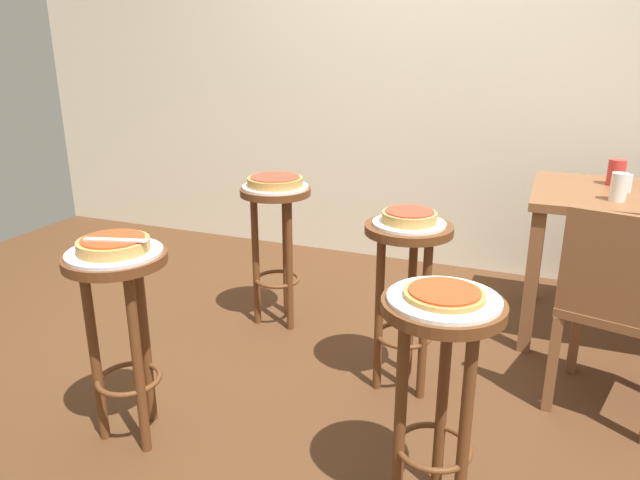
% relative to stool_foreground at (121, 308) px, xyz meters
% --- Properties ---
extents(ground_plane, '(6.00, 6.00, 0.00)m').
position_rel_stool_foreground_xyz_m(ground_plane, '(0.60, 0.65, -0.52)').
color(ground_plane, '#4C2D19').
extents(back_wall, '(6.00, 0.10, 3.00)m').
position_rel_stool_foreground_xyz_m(back_wall, '(0.60, 2.30, 0.98)').
color(back_wall, beige).
rests_on(back_wall, ground_plane).
extents(stool_foreground, '(0.35, 0.35, 0.73)m').
position_rel_stool_foreground_xyz_m(stool_foreground, '(0.00, 0.00, 0.00)').
color(stool_foreground, '#5B3319').
rests_on(stool_foreground, ground_plane).
extents(serving_plate_foreground, '(0.32, 0.32, 0.01)m').
position_rel_stool_foreground_xyz_m(serving_plate_foreground, '(-0.00, -0.00, 0.21)').
color(serving_plate_foreground, silver).
rests_on(serving_plate_foreground, stool_foreground).
extents(pizza_foreground, '(0.24, 0.24, 0.05)m').
position_rel_stool_foreground_xyz_m(pizza_foreground, '(-0.00, -0.00, 0.24)').
color(pizza_foreground, tan).
rests_on(pizza_foreground, serving_plate_foreground).
extents(stool_middle, '(0.35, 0.35, 0.73)m').
position_rel_stool_foreground_xyz_m(stool_middle, '(1.11, 0.03, 0.00)').
color(stool_middle, '#5B3319').
rests_on(stool_middle, ground_plane).
extents(serving_plate_middle, '(0.32, 0.32, 0.01)m').
position_rel_stool_foreground_xyz_m(serving_plate_middle, '(1.11, 0.03, 0.21)').
color(serving_plate_middle, white).
rests_on(serving_plate_middle, stool_middle).
extents(pizza_middle, '(0.23, 0.23, 0.02)m').
position_rel_stool_foreground_xyz_m(pizza_middle, '(1.11, 0.03, 0.22)').
color(pizza_middle, '#B78442').
rests_on(pizza_middle, serving_plate_middle).
extents(stool_leftside, '(0.35, 0.35, 0.73)m').
position_rel_stool_foreground_xyz_m(stool_leftside, '(0.85, 0.71, 0.00)').
color(stool_leftside, '#5B3319').
rests_on(stool_leftside, ground_plane).
extents(serving_plate_leftside, '(0.29, 0.29, 0.01)m').
position_rel_stool_foreground_xyz_m(serving_plate_leftside, '(0.85, 0.71, 0.21)').
color(serving_plate_leftside, silver).
rests_on(serving_plate_leftside, stool_leftside).
extents(pizza_leftside, '(0.22, 0.22, 0.05)m').
position_rel_stool_foreground_xyz_m(pizza_leftside, '(0.85, 0.71, 0.24)').
color(pizza_leftside, tan).
rests_on(pizza_leftside, serving_plate_leftside).
extents(stool_rear, '(0.35, 0.35, 0.73)m').
position_rel_stool_foreground_xyz_m(stool_rear, '(0.09, 1.07, 0.00)').
color(stool_rear, '#5B3319').
rests_on(stool_rear, ground_plane).
extents(serving_plate_rear, '(0.33, 0.33, 0.01)m').
position_rel_stool_foreground_xyz_m(serving_plate_rear, '(0.09, 1.07, 0.21)').
color(serving_plate_rear, silver).
rests_on(serving_plate_rear, stool_rear).
extents(pizza_rear, '(0.27, 0.27, 0.05)m').
position_rel_stool_foreground_xyz_m(pizza_rear, '(0.09, 1.07, 0.24)').
color(pizza_rear, '#B78442').
rests_on(pizza_rear, serving_plate_rear).
extents(dining_table, '(0.97, 0.75, 0.74)m').
position_rel_stool_foreground_xyz_m(dining_table, '(1.75, 1.56, 0.10)').
color(dining_table, brown).
rests_on(dining_table, ground_plane).
extents(cup_near_edge, '(0.07, 0.07, 0.13)m').
position_rel_stool_foreground_xyz_m(cup_near_edge, '(1.63, 1.37, 0.28)').
color(cup_near_edge, silver).
rests_on(cup_near_edge, dining_table).
extents(cup_far_edge, '(0.08, 0.08, 0.13)m').
position_rel_stool_foreground_xyz_m(cup_far_edge, '(1.64, 1.71, 0.28)').
color(cup_far_edge, red).
rests_on(cup_far_edge, dining_table).
extents(condiment_shaker, '(0.04, 0.04, 0.09)m').
position_rel_stool_foreground_xyz_m(condiment_shaker, '(1.68, 1.57, 0.26)').
color(condiment_shaker, white).
rests_on(condiment_shaker, dining_table).
extents(wooden_chair, '(0.49, 0.49, 0.85)m').
position_rel_stool_foreground_xyz_m(wooden_chair, '(1.64, 0.82, -0.06)').
color(wooden_chair, brown).
rests_on(wooden_chair, ground_plane).
extents(pizza_server_knife, '(0.22, 0.08, 0.01)m').
position_rel_stool_foreground_xyz_m(pizza_server_knife, '(0.03, -0.02, 0.26)').
color(pizza_server_knife, silver).
rests_on(pizza_server_knife, pizza_foreground).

